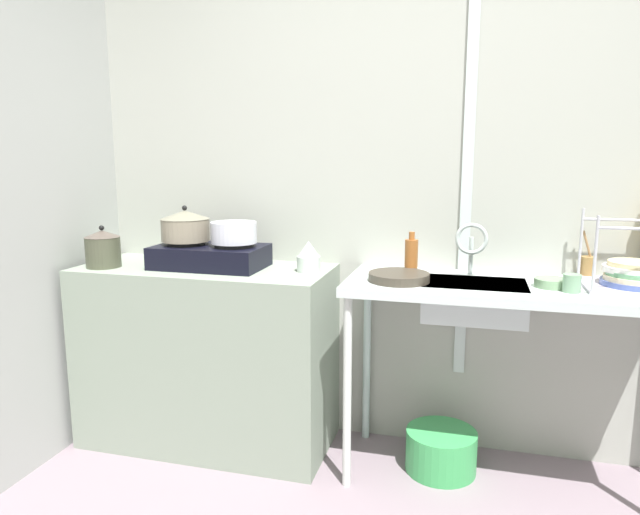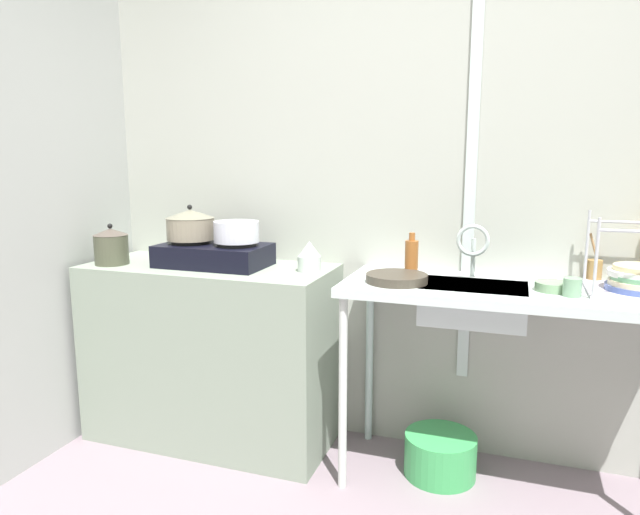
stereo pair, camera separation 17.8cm
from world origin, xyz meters
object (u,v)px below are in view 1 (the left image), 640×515
faucet (471,242)px  sink_basin (474,300)px  frying_pan (399,277)px  small_bowl_on_drainboard (552,283)px  pot_on_right_burner (234,232)px  stove (210,256)px  dish_rack (634,276)px  bottle_by_sink (411,257)px  pot_beside_stove (103,249)px  pot_on_left_burner (185,226)px  bucket_on_floor (441,451)px  cup_by_rack (572,283)px  percolator (309,257)px  utensil_jar (588,266)px

faucet → sink_basin: bearing=-79.8°
frying_pan → small_bowl_on_drainboard: bearing=4.6°
pot_on_right_burner → small_bowl_on_drainboard: bearing=-0.9°
stove → dish_rack: 1.83m
pot_on_right_burner → dish_rack: size_ratio=0.58×
sink_basin → stove: bearing=179.4°
bottle_by_sink → faucet: bearing=8.7°
bottle_by_sink → sink_basin: bearing=-17.1°
pot_beside_stove → small_bowl_on_drainboard: bearing=2.9°
stove → pot_on_left_burner: 0.19m
faucet → frying_pan: bearing=-148.0°
pot_beside_stove → pot_on_right_burner: bearing=11.1°
small_bowl_on_drainboard → bucket_on_floor: (-0.41, 0.03, -0.81)m
sink_basin → pot_on_right_burner: bearing=179.3°
pot_on_left_burner → dish_rack: size_ratio=0.63×
frying_pan → faucet: bearing=32.0°
pot_beside_stove → bottle_by_sink: pot_beside_stove is taller
dish_rack → stove: bearing=-178.7°
sink_basin → dish_rack: dish_rack is taller
pot_beside_stove → frying_pan: size_ratio=0.78×
frying_pan → pot_beside_stove: bearing=-177.9°
stove → faucet: size_ratio=2.18×
stove → frying_pan: size_ratio=2.01×
cup_by_rack → bottle_by_sink: (-0.64, 0.16, 0.05)m
pot_on_right_burner → small_bowl_on_drainboard: (1.39, -0.02, -0.15)m
percolator → faucet: faucet is taller
pot_on_right_burner → cup_by_rack: bearing=-3.7°
frying_pan → stove: bearing=175.6°
faucet → small_bowl_on_drainboard: (0.32, -0.13, -0.14)m
pot_on_right_burner → dish_rack: (1.70, 0.04, -0.12)m
percolator → frying_pan: 0.44m
pot_on_left_burner → cup_by_rack: 1.71m
utensil_jar → percolator: bearing=-171.4°
pot_beside_stove → sink_basin: (1.72, 0.11, -0.17)m
cup_by_rack → dish_rack: bearing=28.3°
utensil_jar → bottle_by_sink: bearing=-169.2°
stove → bottle_by_sink: size_ratio=2.67×
frying_pan → bottle_by_sink: 0.16m
percolator → utensil_jar: 1.22m
bottle_by_sink → bucket_on_floor: bearing=-22.0°
pot_beside_stove → bottle_by_sink: (1.44, 0.19, -0.01)m
stove → bucket_on_floor: size_ratio=1.64×
pot_on_left_burner → pot_beside_stove: bearing=-161.8°
small_bowl_on_drainboard → utensil_jar: size_ratio=0.66×
pot_on_right_burner → bucket_on_floor: size_ratio=0.68×
sink_basin → dish_rack: 0.63m
frying_pan → dish_rack: (0.92, 0.11, 0.03)m
dish_rack → pot_on_right_burner: bearing=-178.6°
small_bowl_on_drainboard → sink_basin: bearing=178.6°
faucet → bucket_on_floor: (-0.09, -0.11, -0.94)m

